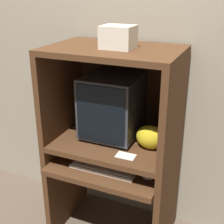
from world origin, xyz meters
TOP-DOWN VIEW (x-y plane):
  - wall_back at (0.00, 0.62)m, footprint 6.00×0.06m
  - desk_base at (0.00, 0.24)m, footprint 0.83×0.61m
  - desk_monitor_shelf at (0.00, 0.28)m, footprint 0.83×0.56m
  - hutch_upper at (0.00, 0.31)m, footprint 0.83×0.56m
  - crt_monitor at (-0.04, 0.35)m, footprint 0.36×0.38m
  - keyboard at (-0.00, 0.13)m, footprint 0.44×0.16m
  - mouse at (0.30, 0.13)m, footprint 0.07×0.05m
  - snack_bag at (0.26, 0.28)m, footprint 0.19×0.14m
  - book_stack at (0.01, 0.33)m, footprint 0.16×0.11m
  - paper_card at (0.15, 0.12)m, footprint 0.12×0.08m
  - storage_box at (0.04, 0.26)m, footprint 0.19×0.16m

SIDE VIEW (x-z plane):
  - desk_base at x=0.00m, z-range 0.07..0.70m
  - keyboard at x=0.00m, z-range 0.63..0.66m
  - mouse at x=0.30m, z-range 0.63..0.66m
  - desk_monitor_shelf at x=0.00m, z-range 0.67..0.80m
  - paper_card at x=0.15m, z-range 0.77..0.77m
  - snack_bag at x=0.26m, z-range 0.77..0.92m
  - crt_monitor at x=-0.04m, z-range 0.77..1.20m
  - hutch_upper at x=0.00m, z-range 0.86..1.49m
  - wall_back at x=0.00m, z-range 0.00..2.60m
  - book_stack at x=0.01m, z-range 1.40..1.45m
  - storage_box at x=0.04m, z-range 1.40..1.53m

